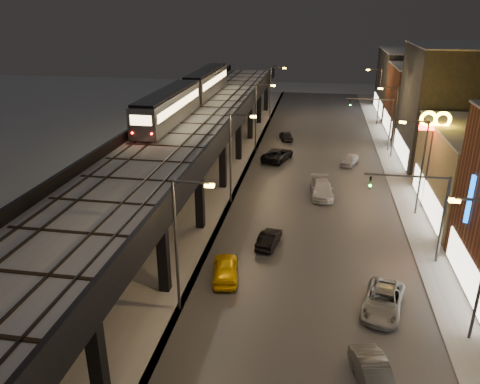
{
  "coord_description": "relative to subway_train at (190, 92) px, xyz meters",
  "views": [
    {
      "loc": [
        7.39,
        -11.34,
        18.42
      ],
      "look_at": [
        1.83,
        21.59,
        5.0
      ],
      "focal_mm": 35.0,
      "sensor_mm": 36.0,
      "label": 1
    }
  ],
  "objects": [
    {
      "name": "subway_train",
      "position": [
        0.0,
        0.0,
        0.0
      ],
      "size": [
        2.77,
        33.98,
        3.31
      ],
      "color": "gray",
      "rests_on": "viaduct_trackbed"
    },
    {
      "name": "elevated_viaduct",
      "position": [
        2.5,
        -13.53,
        -2.65
      ],
      "size": [
        9.0,
        100.0,
        6.3
      ],
      "color": "black",
      "rests_on": "ground"
    },
    {
      "name": "car_onc_dark",
      "position": [
        20.75,
        -30.35,
        -7.56
      ],
      "size": [
        3.51,
        5.48,
        1.41
      ],
      "primitive_type": "imported",
      "rotation": [
        0.0,
        0.0,
        -0.25
      ],
      "color": "gray",
      "rests_on": "ground"
    },
    {
      "name": "streetlight_right_4",
      "position": [
        25.23,
        21.63,
        -3.03
      ],
      "size": [
        2.56,
        0.28,
        9.0
      ],
      "color": "#38383A",
      "rests_on": "ground"
    },
    {
      "name": "car_onc_red",
      "position": [
        20.07,
        -0.49,
        -7.64
      ],
      "size": [
        2.58,
        3.96,
        1.26
      ],
      "primitive_type": "imported",
      "rotation": [
        0.0,
        0.0,
        -0.32
      ],
      "color": "#BAB9C7",
      "rests_on": "ground"
    },
    {
      "name": "streetlight_right_2",
      "position": [
        25.23,
        -14.37,
        -3.03
      ],
      "size": [
        2.56,
        0.28,
        9.0
      ],
      "color": "#38383A",
      "rests_on": "ground"
    },
    {
      "name": "car_near_white",
      "position": [
        12.57,
        -22.9,
        -7.63
      ],
      "size": [
        1.93,
        4.0,
        1.27
      ],
      "primitive_type": "imported",
      "rotation": [
        0.0,
        0.0,
        2.98
      ],
      "color": "black",
      "rests_on": "ground"
    },
    {
      "name": "car_onc_silver",
      "position": [
        19.56,
        -37.2,
        -7.55
      ],
      "size": [
        2.53,
        4.58,
        1.43
      ],
      "primitive_type": "imported",
      "rotation": [
        0.0,
        0.0,
        0.25
      ],
      "color": "#47494C",
      "rests_on": "ground"
    },
    {
      "name": "viaduct_parapet_streetside",
      "position": [
        6.85,
        -13.37,
        -1.41
      ],
      "size": [
        0.3,
        100.0,
        1.1
      ],
      "primitive_type": "cube",
      "color": "black",
      "rests_on": "elevated_viaduct"
    },
    {
      "name": "traffic_light_rig_b",
      "position": [
        24.34,
        6.63,
        -3.77
      ],
      "size": [
        6.1,
        0.34,
        7.0
      ],
      "color": "#38383A",
      "rests_on": "ground"
    },
    {
      "name": "car_mid_silver",
      "position": [
        11.15,
        -0.12,
        -7.49
      ],
      "size": [
        4.16,
        6.08,
        1.55
      ],
      "primitive_type": "imported",
      "rotation": [
        0.0,
        0.0,
        2.83
      ],
      "color": "black",
      "rests_on": "ground"
    },
    {
      "name": "viaduct_parapet_far",
      "position": [
        -1.85,
        -13.37,
        -1.41
      ],
      "size": [
        0.3,
        100.0,
        1.1
      ],
      "primitive_type": "cube",
      "color": "black",
      "rests_on": "elevated_viaduct"
    },
    {
      "name": "building_d",
      "position": [
        32.49,
        2.63,
        -1.19
      ],
      "size": [
        12.2,
        13.2,
        14.16
      ],
      "color": "#2E2F33",
      "rests_on": "ground"
    },
    {
      "name": "sidewalk_right",
      "position": [
        26.0,
        -10.37,
        -8.19
      ],
      "size": [
        4.0,
        120.0,
        0.14
      ],
      "primitive_type": "cube",
      "color": "#9FA1A8",
      "rests_on": "ground"
    },
    {
      "name": "building_f",
      "position": [
        32.49,
        30.63,
        -2.69
      ],
      "size": [
        12.2,
        16.2,
        11.16
      ],
      "color": "#272728",
      "rests_on": "ground"
    },
    {
      "name": "streetlight_left_4",
      "position": [
        8.07,
        21.63,
        -3.03
      ],
      "size": [
        2.57,
        0.28,
        9.0
      ],
      "color": "#38383A",
      "rests_on": "ground"
    },
    {
      "name": "building_e",
      "position": [
        32.49,
        16.63,
        -3.19
      ],
      "size": [
        12.2,
        12.2,
        10.16
      ],
      "color": "#602B1B",
      "rests_on": "ground"
    },
    {
      "name": "car_onc_white",
      "position": [
        16.72,
        -11.29,
        -7.5
      ],
      "size": [
        2.64,
        5.47,
        1.53
      ],
      "primitive_type": "imported",
      "rotation": [
        0.0,
        0.0,
        0.09
      ],
      "color": "silver",
      "rests_on": "ground"
    },
    {
      "name": "road_surface",
      "position": [
        16.0,
        -10.37,
        -8.23
      ],
      "size": [
        17.0,
        120.0,
        0.06
      ],
      "primitive_type": "cube",
      "color": "#46474D",
      "rests_on": "ground"
    },
    {
      "name": "sign_mcdonalds",
      "position": [
        26.5,
        -12.34,
        -0.67
      ],
      "size": [
        2.79,
        0.34,
        9.44
      ],
      "color": "#38383A",
      "rests_on": "ground"
    },
    {
      "name": "streetlight_left_3",
      "position": [
        8.07,
        3.63,
        -3.03
      ],
      "size": [
        2.57,
        0.28,
        9.0
      ],
      "color": "#38383A",
      "rests_on": "ground"
    },
    {
      "name": "sign_carwash",
      "position": [
        27.0,
        -25.46,
        -2.75
      ],
      "size": [
        1.52,
        0.35,
        7.86
      ],
      "color": "#38383A",
      "rests_on": "ground"
    },
    {
      "name": "under_viaduct_pavement",
      "position": [
        2.5,
        -10.37,
        -8.23
      ],
      "size": [
        11.0,
        120.0,
        0.06
      ],
      "primitive_type": "cube",
      "color": "#9FA1A8",
      "rests_on": "ground"
    },
    {
      "name": "car_taxi",
      "position": [
        10.01,
        -28.22,
        -7.51
      ],
      "size": [
        2.54,
        4.7,
        1.52
      ],
      "primitive_type": "imported",
      "rotation": [
        0.0,
        0.0,
        3.32
      ],
      "color": "#F1BD01",
      "rests_on": "ground"
    },
    {
      "name": "traffic_light_rig_a",
      "position": [
        24.34,
        -23.37,
        -3.77
      ],
      "size": [
        6.1,
        0.34,
        7.0
      ],
      "color": "#38383A",
      "rests_on": "ground"
    },
    {
      "name": "streetlight_right_3",
      "position": [
        25.23,
        3.63,
        -3.03
      ],
      "size": [
        2.56,
        0.28,
        9.0
      ],
      "color": "#38383A",
      "rests_on": "ground"
    },
    {
      "name": "streetlight_left_2",
      "position": [
        8.07,
        -14.37,
        -3.03
      ],
      "size": [
        2.57,
        0.28,
        9.0
      ],
      "color": "#38383A",
      "rests_on": "ground"
    },
    {
      "name": "streetlight_right_1",
      "position": [
        25.23,
        -32.37,
        -3.03
      ],
      "size": [
        2.56,
        0.28,
        9.0
      ],
      "color": "#38383A",
      "rests_on": "ground"
    },
    {
      "name": "car_far_white",
      "position": [
        11.52,
        9.61,
        -7.59
      ],
      "size": [
        2.51,
        4.22,
        1.35
      ],
      "primitive_type": "imported",
      "rotation": [
        0.0,
        0.0,
        3.39
      ],
      "color": "black",
      "rests_on": "ground"
    },
    {
      "name": "streetlight_left_1",
      "position": [
        8.07,
        -32.37,
        -3.03
      ],
      "size": [
        2.57,
        0.28,
        9.0
      ],
      "color": "#38383A",
      "rests_on": "ground"
    },
    {
      "name": "viaduct_trackbed",
      "position": [
        2.49,
        -13.4,
        -1.88
      ],
      "size": [
        8.4,
        100.0,
        0.32
      ],
      "color": "#B2B7C1",
      "rests_on": "elevated_viaduct"
    }
  ]
}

